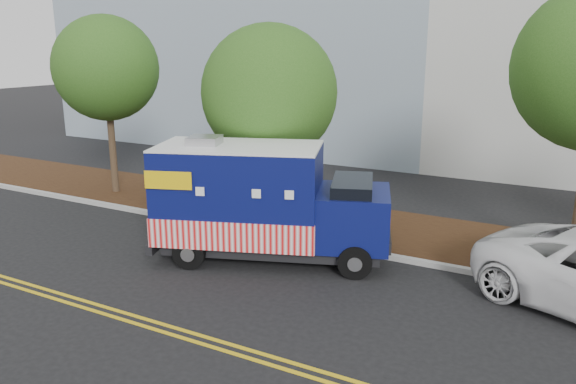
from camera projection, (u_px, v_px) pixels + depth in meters
The scene contains 9 objects.
ground at pixel (235, 249), 16.15m from camera, with size 120.00×120.00×0.00m, color black.
curb at pixel (260, 233), 17.32m from camera, with size 120.00×0.18×0.15m, color #9E9E99.
mulch_strip at pixel (292, 215), 19.11m from camera, with size 120.00×4.00×0.15m, color black.
centerline_near at pixel (122, 312), 12.37m from camera, with size 120.00×0.10×0.01m, color gold.
centerline_far at pixel (114, 317), 12.16m from camera, with size 120.00×0.10×0.01m, color gold.
tree_a at pixel (106, 69), 20.73m from camera, with size 3.87×3.87×6.79m.
tree_b at pixel (269, 93), 17.52m from camera, with size 4.28×4.28×6.38m.
sign_post at pixel (201, 187), 18.37m from camera, with size 0.06×0.06×2.40m, color #473828.
food_truck at pixel (260, 205), 15.18m from camera, with size 6.74×4.30×3.35m.
Camera 1 is at (8.59, -12.62, 5.75)m, focal length 35.00 mm.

